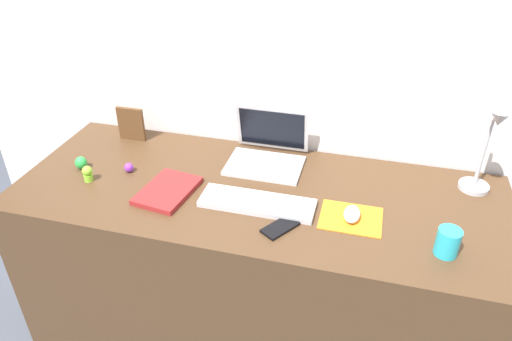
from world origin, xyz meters
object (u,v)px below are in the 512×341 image
at_px(mouse, 352,214).
at_px(toy_figurine_green, 81,163).
at_px(cell_phone, 280,227).
at_px(picture_frame, 131,124).
at_px(keyboard, 257,203).
at_px(toy_figurine_lime, 88,173).
at_px(desk_lamp, 485,154).
at_px(laptop, 268,149).
at_px(coffee_mug, 448,242).
at_px(toy_figurine_purple, 128,168).
at_px(notebook_pad, 168,191).

distance_m(mouse, toy_figurine_green, 1.08).
distance_m(cell_phone, picture_frame, 0.89).
distance_m(keyboard, toy_figurine_lime, 0.67).
bearing_deg(mouse, desk_lamp, 32.93).
distance_m(laptop, toy_figurine_lime, 0.71).
xyz_separation_m(laptop, mouse, (0.37, -0.31, -0.03)).
relative_size(coffee_mug, toy_figurine_purple, 2.33).
relative_size(picture_frame, coffee_mug, 1.65).
height_order(laptop, toy_figurine_green, laptop).
bearing_deg(coffee_mug, picture_frame, 161.54).
height_order(laptop, toy_figurine_lime, laptop).
relative_size(mouse, desk_lamp, 0.27).
bearing_deg(keyboard, desk_lamp, 20.47).
distance_m(keyboard, desk_lamp, 0.82).
distance_m(mouse, coffee_mug, 0.32).
relative_size(desk_lamp, toy_figurine_lime, 5.62).
relative_size(notebook_pad, toy_figurine_purple, 6.15).
bearing_deg(picture_frame, coffee_mug, -18.46).
distance_m(laptop, mouse, 0.48).
distance_m(keyboard, notebook_pad, 0.34).
xyz_separation_m(cell_phone, toy_figurine_green, (-0.85, 0.17, 0.02)).
bearing_deg(desk_lamp, coffee_mug, -108.67).
height_order(mouse, cell_phone, mouse).
bearing_deg(notebook_pad, mouse, 9.31).
height_order(desk_lamp, toy_figurine_purple, desk_lamp).
distance_m(laptop, coffee_mug, 0.78).
bearing_deg(cell_phone, keyboard, 168.56).
bearing_deg(desk_lamp, cell_phone, -149.10).
bearing_deg(toy_figurine_green, toy_figurine_purple, 5.99).
bearing_deg(toy_figurine_purple, notebook_pad, -23.83).
xyz_separation_m(keyboard, toy_figurine_green, (-0.74, 0.06, 0.02)).
bearing_deg(cell_phone, coffee_mug, 34.84).
distance_m(picture_frame, coffee_mug, 1.36).
bearing_deg(laptop, toy_figurine_lime, -152.62).
bearing_deg(toy_figurine_purple, laptop, 24.58).
height_order(keyboard, coffee_mug, coffee_mug).
height_order(cell_phone, toy_figurine_lime, toy_figurine_lime).
bearing_deg(desk_lamp, toy_figurine_lime, -168.34).
bearing_deg(picture_frame, toy_figurine_lime, -91.18).
relative_size(laptop, toy_figurine_purple, 7.69).
bearing_deg(desk_lamp, mouse, -147.07).
xyz_separation_m(laptop, toy_figurine_lime, (-0.63, -0.33, -0.02)).
xyz_separation_m(desk_lamp, picture_frame, (-1.42, 0.06, -0.09)).
height_order(laptop, desk_lamp, desk_lamp).
relative_size(keyboard, picture_frame, 2.73).
bearing_deg(laptop, notebook_pad, -132.91).
height_order(picture_frame, toy_figurine_lime, picture_frame).
bearing_deg(picture_frame, toy_figurine_purple, -66.21).
height_order(keyboard, toy_figurine_green, toy_figurine_green).
relative_size(toy_figurine_lime, toy_figurine_green, 1.22).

